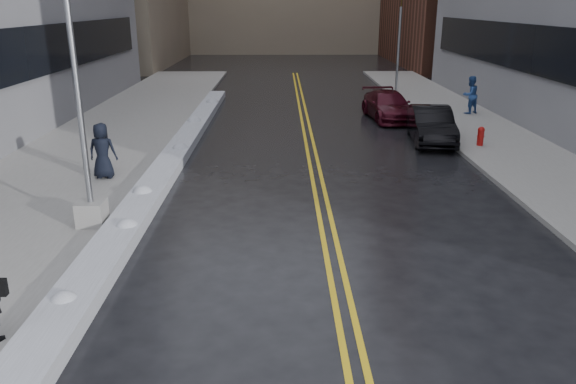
{
  "coord_description": "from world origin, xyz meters",
  "views": [
    {
      "loc": [
        1.35,
        -10.93,
        5.33
      ],
      "look_at": [
        1.5,
        1.03,
        1.3
      ],
      "focal_mm": 35.0,
      "sensor_mm": 36.0,
      "label": 1
    }
  ],
  "objects_px": {
    "pedestrian_c": "(102,151)",
    "traffic_signal": "(399,37)",
    "pedestrian_east": "(470,95)",
    "car_black": "(431,125)",
    "car_maroon": "(388,106)",
    "fire_hydrant": "(481,135)",
    "lamppost": "(82,130)"
  },
  "relations": [
    {
      "from": "pedestrian_east",
      "to": "traffic_signal",
      "type": "bearing_deg",
      "value": -100.84
    },
    {
      "from": "lamppost",
      "to": "car_black",
      "type": "bearing_deg",
      "value": 40.59
    },
    {
      "from": "pedestrian_c",
      "to": "traffic_signal",
      "type": "bearing_deg",
      "value": -123.01
    },
    {
      "from": "fire_hydrant",
      "to": "car_maroon",
      "type": "height_order",
      "value": "car_maroon"
    },
    {
      "from": "car_black",
      "to": "pedestrian_east",
      "type": "bearing_deg",
      "value": 64.48
    },
    {
      "from": "traffic_signal",
      "to": "car_maroon",
      "type": "height_order",
      "value": "traffic_signal"
    },
    {
      "from": "traffic_signal",
      "to": "car_black",
      "type": "height_order",
      "value": "traffic_signal"
    },
    {
      "from": "fire_hydrant",
      "to": "car_maroon",
      "type": "bearing_deg",
      "value": 112.86
    },
    {
      "from": "lamppost",
      "to": "traffic_signal",
      "type": "xyz_separation_m",
      "value": [
        11.8,
        22.0,
        0.87
      ]
    },
    {
      "from": "pedestrian_east",
      "to": "car_maroon",
      "type": "height_order",
      "value": "pedestrian_east"
    },
    {
      "from": "fire_hydrant",
      "to": "car_maroon",
      "type": "relative_size",
      "value": 0.16
    },
    {
      "from": "lamppost",
      "to": "pedestrian_east",
      "type": "height_order",
      "value": "lamppost"
    },
    {
      "from": "pedestrian_c",
      "to": "car_maroon",
      "type": "height_order",
      "value": "pedestrian_c"
    },
    {
      "from": "traffic_signal",
      "to": "car_maroon",
      "type": "xyz_separation_m",
      "value": [
        -1.98,
        -8.11,
        -2.74
      ]
    },
    {
      "from": "traffic_signal",
      "to": "pedestrian_east",
      "type": "xyz_separation_m",
      "value": [
        2.16,
        -7.41,
        -2.34
      ]
    },
    {
      "from": "pedestrian_c",
      "to": "pedestrian_east",
      "type": "height_order",
      "value": "pedestrian_east"
    },
    {
      "from": "lamppost",
      "to": "fire_hydrant",
      "type": "bearing_deg",
      "value": 33.04
    },
    {
      "from": "car_black",
      "to": "lamppost",
      "type": "bearing_deg",
      "value": -133.78
    },
    {
      "from": "pedestrian_east",
      "to": "car_black",
      "type": "height_order",
      "value": "pedestrian_east"
    },
    {
      "from": "pedestrian_east",
      "to": "car_maroon",
      "type": "relative_size",
      "value": 0.4
    },
    {
      "from": "pedestrian_c",
      "to": "car_black",
      "type": "bearing_deg",
      "value": -153.71
    },
    {
      "from": "pedestrian_east",
      "to": "car_black",
      "type": "distance_m",
      "value": 6.38
    },
    {
      "from": "fire_hydrant",
      "to": "car_black",
      "type": "distance_m",
      "value": 2.0
    },
    {
      "from": "lamppost",
      "to": "car_black",
      "type": "relative_size",
      "value": 1.76
    },
    {
      "from": "lamppost",
      "to": "pedestrian_c",
      "type": "bearing_deg",
      "value": 102.47
    },
    {
      "from": "pedestrian_east",
      "to": "car_maroon",
      "type": "xyz_separation_m",
      "value": [
        -4.14,
        -0.7,
        -0.4
      ]
    },
    {
      "from": "lamppost",
      "to": "car_maroon",
      "type": "relative_size",
      "value": 1.67
    },
    {
      "from": "lamppost",
      "to": "pedestrian_east",
      "type": "distance_m",
      "value": 20.25
    },
    {
      "from": "pedestrian_c",
      "to": "car_black",
      "type": "xyz_separation_m",
      "value": [
        11.54,
        5.19,
        -0.3
      ]
    },
    {
      "from": "pedestrian_east",
      "to": "pedestrian_c",
      "type": "bearing_deg",
      "value": 8.56
    },
    {
      "from": "pedestrian_c",
      "to": "car_maroon",
      "type": "bearing_deg",
      "value": -135.03
    },
    {
      "from": "fire_hydrant",
      "to": "pedestrian_east",
      "type": "relative_size",
      "value": 0.4
    }
  ]
}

